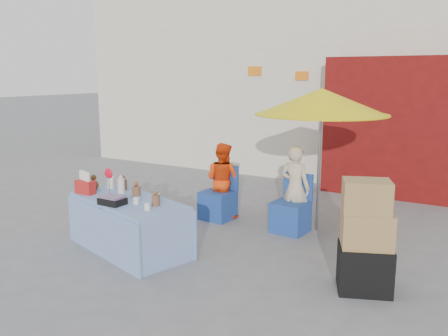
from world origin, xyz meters
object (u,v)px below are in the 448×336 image
Objects in this scene: chair_left at (218,203)px; chair_right at (291,215)px; vendor_orange at (223,180)px; market_table at (129,224)px; box_stack at (366,241)px; umbrella at (321,102)px; vendor_beige at (295,188)px.

chair_left is 1.25m from chair_right.
vendor_orange is (-1.25, 0.13, 0.35)m from chair_right.
market_table is at bearing -94.85° from chair_left.
box_stack is at bearing 23.90° from market_table.
chair_right is at bearing 135.66° from box_stack.
chair_left is 0.41× the size of umbrella.
vendor_beige is at bearing 67.76° from market_table.
chair_right is 0.70× the size of box_stack.
box_stack is (2.68, -1.40, 0.31)m from chair_left.
box_stack reaches higher than chair_left.
vendor_beige is (1.25, 0.13, 0.38)m from chair_left.
market_table is 1.80m from chair_left.
box_stack reaches higher than chair_right.
box_stack is (1.44, -1.54, -0.07)m from vendor_beige.
market_table is at bearing -132.00° from umbrella.
market_table is 1.55× the size of vendor_beige.
umbrella is 1.72× the size of box_stack.
umbrella is (0.30, 0.28, 1.64)m from chair_right.
box_stack is at bearing -39.57° from chair_right.
market_table is 2.30× the size of chair_left.
vendor_orange is at bearing 178.65° from chair_right.
market_table is 2.47m from vendor_beige.
market_table is 2.35m from chair_right.
chair_right is 0.41× the size of umbrella.
chair_right is 0.67× the size of vendor_beige.
vendor_beige is (-0.00, 0.13, 0.38)m from chair_right.
chair_left is 1.00× the size of chair_right.
vendor_beige is at bearing 10.91° from chair_left.
umbrella is (1.85, 2.05, 1.54)m from market_table.
market_table is 2.30× the size of chair_right.
vendor_orange is 0.96× the size of vendor_beige.
chair_left is 1.31m from vendor_beige.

